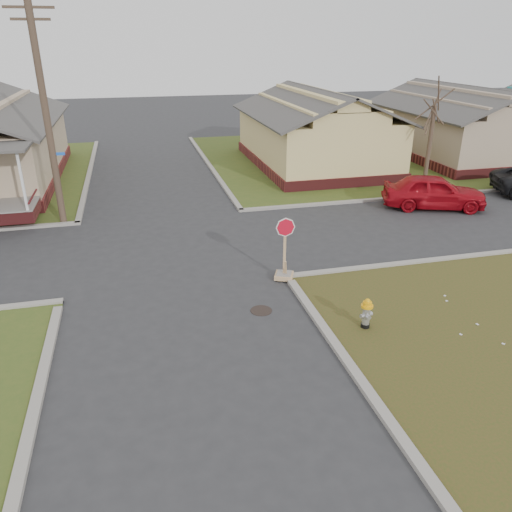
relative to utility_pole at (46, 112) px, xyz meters
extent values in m
plane|color=#2B2B2E|center=(4.20, -8.90, -4.66)|extent=(120.00, 120.00, 0.00)
cube|color=#3A4F1C|center=(26.20, 9.10, -4.64)|extent=(37.00, 19.00, 0.05)
cylinder|color=black|center=(6.40, -9.40, -4.66)|extent=(0.64, 0.64, 0.01)
cube|color=maroon|center=(14.20, 7.60, -4.36)|extent=(7.20, 11.20, 0.60)
cube|color=#DFC583|center=(14.20, 7.60, -2.76)|extent=(7.00, 11.00, 2.60)
cube|color=maroon|center=(24.20, 7.60, -4.36)|extent=(7.20, 11.20, 0.60)
cube|color=tan|center=(24.20, 7.60, -2.76)|extent=(7.00, 11.00, 2.60)
cylinder|color=#433326|center=(0.00, 0.00, -0.16)|extent=(0.28, 0.28, 9.00)
cube|color=#433326|center=(0.00, 0.00, 3.74)|extent=(1.80, 0.10, 0.10)
cube|color=#433326|center=(0.00, 0.00, 3.34)|extent=(1.40, 0.10, 0.10)
cylinder|color=#433326|center=(18.20, 1.30, -2.51)|extent=(0.22, 0.22, 4.20)
cylinder|color=black|center=(8.93, -11.04, -4.56)|extent=(0.24, 0.24, 0.11)
cylinder|color=#A8A8AC|center=(8.93, -11.04, -4.25)|extent=(0.21, 0.21, 0.50)
sphere|color=#A8A8AC|center=(8.93, -11.04, -4.00)|extent=(0.21, 0.21, 0.21)
cylinder|color=#F5AC0C|center=(8.93, -11.04, -3.95)|extent=(0.33, 0.33, 0.07)
cylinder|color=#F5AC0C|center=(8.93, -11.04, -3.88)|extent=(0.24, 0.24, 0.11)
sphere|color=#F5AC0C|center=(8.93, -11.04, -3.81)|extent=(0.16, 0.16, 0.16)
cube|color=tan|center=(7.67, -7.54, -4.54)|extent=(0.58, 0.58, 0.14)
cube|color=gray|center=(7.67, -7.54, -4.45)|extent=(0.47, 0.47, 0.04)
cube|color=tan|center=(7.67, -7.54, -3.53)|extent=(0.08, 0.04, 1.98)
cylinder|color=red|center=(7.67, -7.58, -2.82)|extent=(0.53, 0.23, 0.57)
cylinder|color=white|center=(7.67, -7.57, -2.82)|extent=(0.60, 0.26, 0.64)
imported|color=#A60B16|center=(16.67, -1.94, -3.87)|extent=(5.00, 3.33, 1.58)
camera|label=1|loc=(3.16, -21.77, 2.69)|focal=35.00mm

